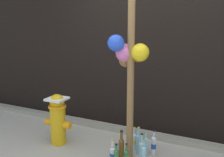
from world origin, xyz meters
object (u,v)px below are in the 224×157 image
object	(u,v)px
bottle_3	(138,143)
bottle_9	(126,157)
bottle_5	(121,147)
bottle_0	(142,150)
bottle_1	(113,153)
bottle_8	(146,145)
fire_hydrant	(58,118)
bottle_4	(144,155)
bottle_2	(154,145)
bottle_7	(134,141)
memorial_post	(130,34)

from	to	relation	value
bottle_3	bottle_9	bearing A→B (deg)	-94.78
bottle_5	bottle_0	bearing A→B (deg)	19.18
bottle_1	bottle_3	distance (m)	0.41
bottle_3	bottle_8	world-z (taller)	bottle_3
bottle_9	fire_hydrant	bearing A→B (deg)	172.97
bottle_0	bottle_1	size ratio (longest dim) A/B	1.14
fire_hydrant	bottle_9	bearing A→B (deg)	-7.03
bottle_1	bottle_9	bearing A→B (deg)	-2.11
bottle_1	bottle_3	bearing A→B (deg)	57.58
bottle_8	bottle_4	bearing A→B (deg)	-75.80
bottle_1	bottle_2	distance (m)	0.60
bottle_2	bottle_7	bearing A→B (deg)	-179.58
memorial_post	bottle_5	bearing A→B (deg)	-147.71
bottle_0	bottle_4	xyz separation A→B (m)	(0.07, -0.12, 0.00)
memorial_post	bottle_2	distance (m)	1.55
bottle_1	bottle_7	world-z (taller)	bottle_7
bottle_4	bottle_7	world-z (taller)	bottle_7
bottle_7	bottle_9	size ratio (longest dim) A/B	1.14
bottle_5	bottle_9	xyz separation A→B (m)	(0.13, -0.15, -0.05)
fire_hydrant	bottle_0	size ratio (longest dim) A/B	2.10
bottle_7	bottle_9	distance (m)	0.44
bottle_3	bottle_4	xyz separation A→B (m)	(0.16, -0.24, -0.02)
memorial_post	bottle_1	bearing A→B (deg)	-125.84
fire_hydrant	bottle_4	xyz separation A→B (m)	(1.35, -0.03, -0.26)
bottle_3	bottle_5	size ratio (longest dim) A/B	1.01
fire_hydrant	bottle_0	distance (m)	1.31
bottle_2	bottle_3	xyz separation A→B (m)	(-0.19, -0.09, 0.02)
bottle_3	bottle_8	distance (m)	0.10
memorial_post	fire_hydrant	bearing A→B (deg)	-176.91
memorial_post	bottle_0	xyz separation A→B (m)	(0.17, 0.04, -1.51)
bottle_0	bottle_7	xyz separation A→B (m)	(-0.18, 0.20, -0.00)
bottle_4	bottle_8	bearing A→B (deg)	104.20
bottle_5	bottle_8	size ratio (longest dim) A/B	1.15
bottle_4	bottle_7	bearing A→B (deg)	128.28
bottle_1	memorial_post	bearing A→B (deg)	54.16
bottle_8	memorial_post	bearing A→B (deg)	-136.54
bottle_2	bottle_9	world-z (taller)	bottle_2
memorial_post	fire_hydrant	size ratio (longest dim) A/B	3.90
bottle_1	bottle_8	size ratio (longest dim) A/B	0.95
fire_hydrant	bottle_0	xyz separation A→B (m)	(1.28, 0.10, -0.26)
fire_hydrant	bottle_1	xyz separation A→B (m)	(0.97, -0.14, -0.28)
fire_hydrant	bottle_8	bearing A→B (deg)	10.07
bottle_2	bottle_4	world-z (taller)	bottle_2
bottle_1	bottle_4	size ratio (longest dim) A/B	0.98
fire_hydrant	bottle_8	xyz separation A→B (m)	(1.29, 0.23, -0.26)
bottle_5	bottle_9	world-z (taller)	bottle_5
bottle_3	bottle_5	xyz separation A→B (m)	(-0.16, -0.20, -0.00)
bottle_0	bottle_8	distance (m)	0.13
bottle_2	bottle_3	bearing A→B (deg)	-155.81
memorial_post	bottle_7	distance (m)	1.53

